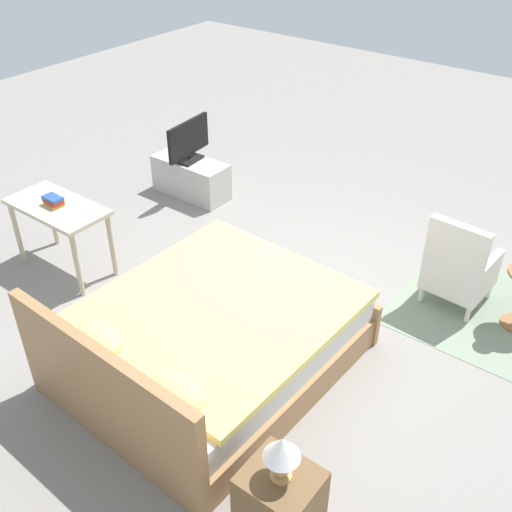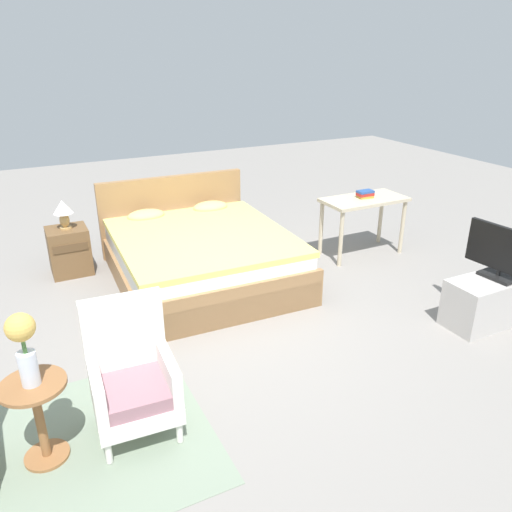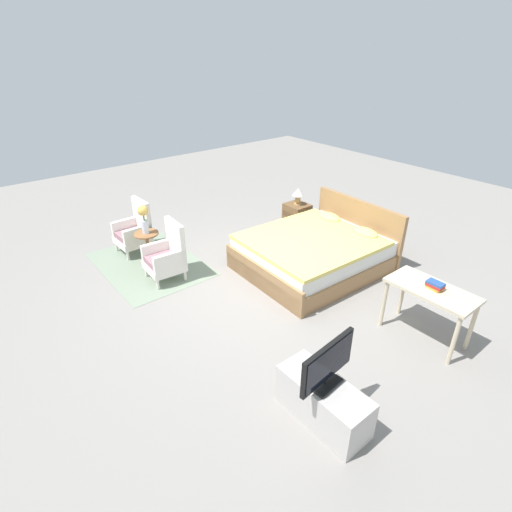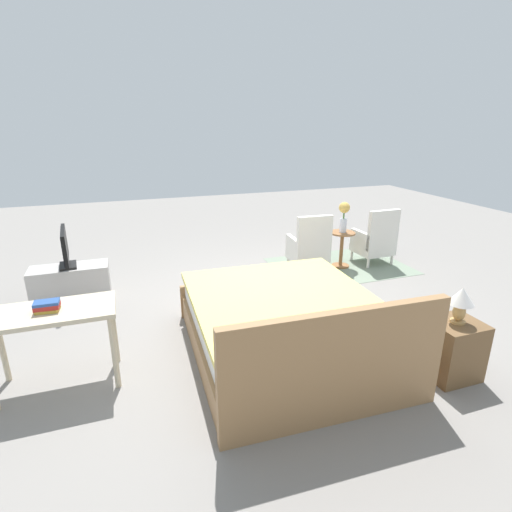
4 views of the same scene
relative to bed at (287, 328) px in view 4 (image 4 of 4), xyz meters
The scene contains 13 objects.
ground_plane 1.17m from the bed, 91.07° to the right, with size 16.00×16.00×0.00m, color gray.
floor_rug 2.80m from the bed, 131.30° to the right, with size 2.10×1.50×0.01m.
bed is the anchor object (origin of this frame).
armchair_by_window_left 3.17m from the bed, 140.13° to the right, with size 0.56×0.56×0.92m.
armchair_by_window_right 2.38m from the bed, 121.41° to the right, with size 0.57×0.57×0.92m.
side_table 2.77m from the bed, 131.52° to the right, with size 0.40×0.40×0.58m.
flower_vase 2.83m from the bed, 131.52° to the right, with size 0.17×0.17×0.48m.
nightstand 1.52m from the bed, 147.44° to the left, with size 0.44×0.41×0.55m.
table_lamp 1.59m from the bed, 147.41° to the left, with size 0.22×0.22×0.33m.
tv_stand 3.04m from the bed, 44.83° to the right, with size 0.96×0.40×0.46m.
tv_flatscreen 3.07m from the bed, 44.79° to the right, with size 0.23×0.71×0.49m.
vanity_desk 2.12m from the bed, ahead, with size 1.04×0.52×0.73m.
book_stack 2.17m from the bed, ahead, with size 0.20×0.15×0.09m.
Camera 4 is at (1.46, 4.35, 2.24)m, focal length 28.00 mm.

